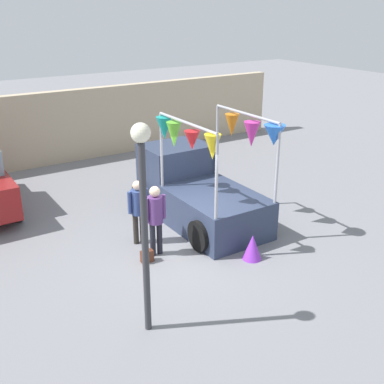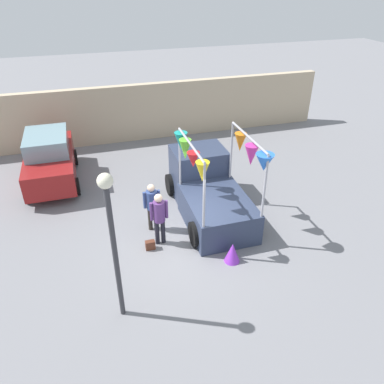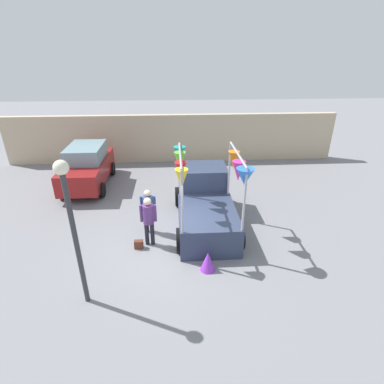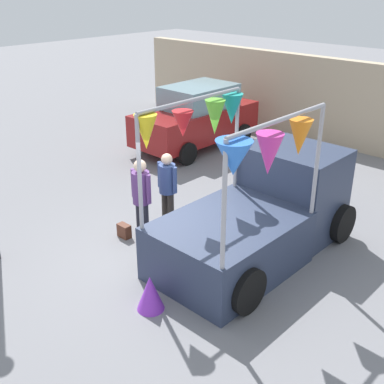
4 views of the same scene
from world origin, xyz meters
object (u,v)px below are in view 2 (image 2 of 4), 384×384
vendor_truck (207,187)px  street_lamp (112,229)px  handbag (150,245)px  person_customer (159,214)px  person_vendor (152,203)px  parked_car (50,159)px  folded_kite_bundle_violet (232,253)px

vendor_truck → street_lamp: bearing=-132.3°
handbag → person_customer: bearing=29.7°
vendor_truck → person_vendor: size_ratio=2.57×
person_customer → handbag: size_ratio=6.06×
parked_car → person_customer: bearing=-57.5°
parked_car → person_vendor: (3.06, -4.15, 0.02)m
person_vendor → vendor_truck: bearing=16.7°
parked_car → folded_kite_bundle_violet: (4.87, -6.27, -0.64)m
person_vendor → street_lamp: street_lamp is taller
person_customer → street_lamp: size_ratio=0.45×
folded_kite_bundle_violet → vendor_truck: bearing=86.4°
person_customer → parked_car: bearing=122.5°
handbag → folded_kite_bundle_violet: bearing=-29.2°
parked_car → handbag: (2.77, -5.10, -0.80)m
parked_car → person_vendor: parked_car is taller
vendor_truck → street_lamp: street_lamp is taller
person_customer → folded_kite_bundle_violet: person_customer is taller
vendor_truck → folded_kite_bundle_violet: (-0.17, -2.72, -0.56)m
person_customer → handbag: (-0.35, -0.20, -0.89)m
handbag → folded_kite_bundle_violet: size_ratio=0.47×
person_vendor → handbag: bearing=-106.8°
street_lamp → folded_kite_bundle_violet: bearing=17.0°
person_vendor → street_lamp: (-1.38, -3.10, 1.52)m
vendor_truck → parked_car: size_ratio=1.03×
person_customer → street_lamp: 3.12m
street_lamp → folded_kite_bundle_violet: 3.99m
handbag → person_vendor: bearing=73.2°
person_vendor → handbag: person_vendor is taller
person_vendor → folded_kite_bundle_violet: 2.87m
vendor_truck → person_vendor: 2.07m
handbag → street_lamp: 3.36m
handbag → parked_car: bearing=118.5°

